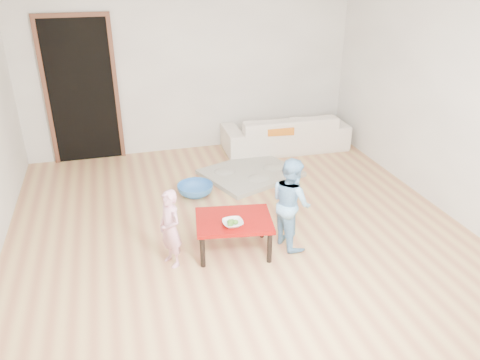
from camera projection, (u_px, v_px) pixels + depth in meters
name	position (u px, v px, depth m)	size (l,w,h in m)	color
floor	(235.00, 224.00, 5.38)	(5.00, 5.00, 0.01)	#B6764E
back_wall	(191.00, 66.00, 6.99)	(5.00, 0.02, 2.60)	white
right_wall	(442.00, 97.00, 5.44)	(0.02, 5.00, 2.60)	white
doorway	(82.00, 92.00, 6.70)	(1.02, 0.08, 2.11)	brown
sofa	(285.00, 132.00, 7.38)	(1.94, 0.76, 0.57)	white
cushion	(278.00, 128.00, 7.09)	(0.42, 0.37, 0.11)	orange
red_table	(234.00, 235.00, 4.81)	(0.76, 0.57, 0.38)	maroon
bowl	(233.00, 223.00, 4.60)	(0.20, 0.20, 0.05)	white
broccoli	(233.00, 223.00, 4.60)	(0.12, 0.12, 0.06)	#2D5919
child_pink	(170.00, 229.00, 4.51)	(0.29, 0.19, 0.81)	pink
child_blue	(291.00, 203.00, 4.81)	(0.48, 0.37, 0.98)	#5690C7
basin	(195.00, 190.00, 6.01)	(0.46, 0.46, 0.14)	#3372C0
blanket	(251.00, 173.00, 6.57)	(1.20, 1.00, 0.06)	#A7A593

